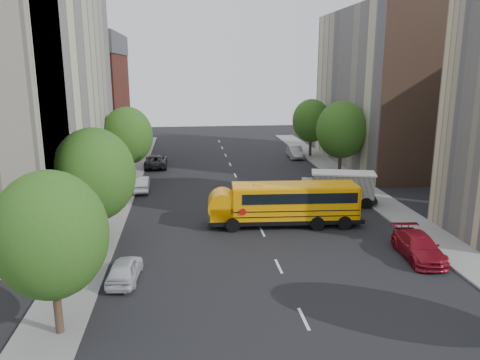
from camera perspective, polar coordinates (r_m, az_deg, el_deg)
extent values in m
plane|color=black|center=(35.57, 2.19, -5.24)|extent=(120.00, 120.00, 0.00)
cube|color=slate|center=(40.40, -15.31, -3.31)|extent=(3.00, 80.00, 0.12)
cube|color=slate|center=(43.30, 16.37, -2.25)|extent=(3.00, 80.00, 0.12)
cube|color=silver|center=(45.06, 0.24, -1.15)|extent=(0.15, 64.00, 0.01)
cube|color=#BDB898|center=(41.29, -25.08, 10.30)|extent=(10.00, 26.00, 20.00)
cube|color=maroon|center=(62.76, -18.59, 8.36)|extent=(10.00, 15.00, 13.00)
cube|color=#BCB292|center=(58.16, 17.19, 10.57)|extent=(10.00, 22.00, 18.00)
cube|color=brown|center=(48.30, 22.45, 9.65)|extent=(10.10, 0.30, 18.00)
cylinder|color=yellow|center=(69.96, 22.84, 17.53)|extent=(1.00, 1.00, 35.00)
cylinder|color=#38281C|center=(22.50, -21.34, -14.18)|extent=(0.36, 0.36, 2.70)
ellipsoid|color=#134512|center=(21.22, -22.10, -6.23)|extent=(4.80, 4.80, 5.52)
cylinder|color=#38281C|center=(31.45, -16.91, -5.63)|extent=(0.36, 0.36, 2.88)
ellipsoid|color=#134512|center=(30.51, -17.36, 0.63)|extent=(5.12, 5.12, 5.89)
cylinder|color=#38281C|center=(48.65, -13.32, 1.28)|extent=(0.36, 0.36, 2.81)
ellipsoid|color=#134512|center=(48.06, -13.54, 5.28)|extent=(4.99, 4.99, 5.74)
cylinder|color=#38281C|center=(50.97, 12.06, 1.98)|extent=(0.36, 0.36, 2.95)
ellipsoid|color=#134512|center=(50.38, 12.27, 6.00)|extent=(5.25, 5.25, 6.04)
cylinder|color=#38281C|center=(62.27, 8.56, 4.11)|extent=(0.36, 0.36, 2.74)
ellipsoid|color=#134512|center=(61.81, 8.67, 7.17)|extent=(4.86, 4.86, 5.59)
cube|color=black|center=(35.03, 5.44, -4.63)|extent=(11.47, 3.20, 0.30)
cube|color=#FA9F05|center=(34.76, 6.64, -2.54)|extent=(9.25, 3.03, 2.33)
cube|color=#FA9F05|center=(34.44, -2.24, -3.84)|extent=(1.95, 2.43, 1.01)
cube|color=black|center=(34.13, -0.47, -1.86)|extent=(0.63, 2.36, 1.22)
cube|color=#FA9F05|center=(34.45, 6.70, -0.64)|extent=(9.23, 2.83, 0.14)
cube|color=black|center=(34.66, 7.00, -1.72)|extent=(8.44, 3.05, 0.76)
cube|color=black|center=(34.99, 6.61, -3.81)|extent=(9.25, 3.09, 0.06)
cube|color=black|center=(34.87, 6.63, -3.18)|extent=(9.25, 3.09, 0.06)
cube|color=#FA9F05|center=(35.85, 13.92, -2.35)|extent=(0.29, 2.54, 2.33)
cube|color=#FA9F05|center=(34.05, 2.17, -0.55)|extent=(0.64, 0.64, 0.10)
cube|color=#FA9F05|center=(34.91, 10.47, -0.41)|extent=(0.64, 0.64, 0.10)
cylinder|color=#FA9F05|center=(34.29, -2.25, -3.03)|extent=(2.25, 2.44, 2.13)
cylinder|color=red|center=(33.09, 0.27, -3.92)|extent=(0.51, 0.07, 0.51)
cylinder|color=black|center=(33.46, -0.96, -5.54)|extent=(1.03, 0.36, 1.01)
cylinder|color=black|center=(35.86, -1.14, -4.22)|extent=(1.03, 0.36, 1.01)
cylinder|color=black|center=(34.28, 9.46, -5.26)|extent=(1.03, 0.36, 1.01)
cylinder|color=black|center=(36.63, 8.59, -3.99)|extent=(1.03, 0.36, 1.01)
cylinder|color=black|center=(34.79, 12.73, -5.13)|extent=(1.03, 0.36, 1.01)
cylinder|color=black|center=(37.10, 11.66, -3.89)|extent=(1.03, 0.36, 1.01)
cube|color=black|center=(41.02, 11.64, -2.14)|extent=(6.94, 3.74, 0.33)
cube|color=white|center=(40.77, 12.49, -0.60)|extent=(5.42, 3.26, 1.98)
cube|color=white|center=(40.68, 8.30, -0.92)|extent=(2.00, 2.40, 1.32)
cube|color=silver|center=(40.53, 12.56, 0.84)|extent=(5.66, 3.42, 0.13)
cylinder|color=black|center=(39.86, 8.27, -2.59)|extent=(0.96, 0.49, 0.92)
cylinder|color=black|center=(41.98, 8.24, -1.76)|extent=(0.96, 0.49, 0.92)
cylinder|color=black|center=(40.00, 12.06, -2.69)|extent=(0.96, 0.49, 0.92)
cylinder|color=black|center=(42.12, 11.83, -1.86)|extent=(0.96, 0.49, 0.92)
cylinder|color=black|center=(40.29, 15.49, -2.78)|extent=(0.96, 0.49, 0.92)
cylinder|color=black|center=(42.38, 15.09, -1.95)|extent=(0.96, 0.49, 0.92)
imported|color=silver|center=(26.89, -13.90, -10.55)|extent=(1.87, 4.00, 1.33)
imported|color=white|center=(45.32, -11.99, -0.44)|extent=(1.66, 4.39, 1.43)
imported|color=black|center=(55.74, -10.21, 2.31)|extent=(2.65, 5.56, 1.53)
imported|color=maroon|center=(31.06, 20.93, -7.57)|extent=(2.50, 5.29, 1.49)
imported|color=#373B61|center=(46.92, 10.94, 0.12)|extent=(2.18, 4.50, 1.48)
imported|color=gray|center=(61.12, 6.73, 3.41)|extent=(1.78, 4.65, 1.51)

